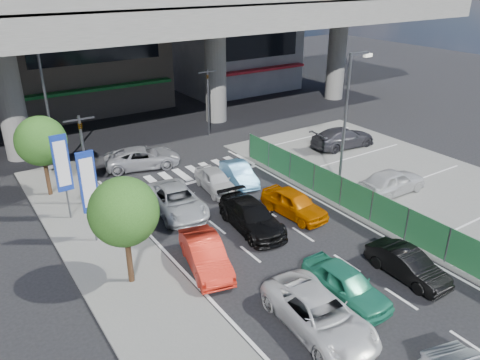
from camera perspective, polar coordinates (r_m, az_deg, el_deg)
ground at (r=20.94m, az=9.76°, el=-11.34°), size 120.00×120.00×0.00m
parking_lot at (r=29.64m, az=22.89°, el=-1.73°), size 12.00×28.00×0.06m
sidewalk_left at (r=20.68m, az=-13.04°, el=-11.97°), size 4.00×30.00×0.12m
fence_run at (r=24.49m, az=17.48°, el=-4.09°), size 0.16×22.00×1.80m
expressway at (r=36.28m, az=-14.66°, el=18.32°), size 64.00×14.00×10.75m
building_center at (r=46.82m, az=-19.34°, el=17.40°), size 14.00×10.90×15.00m
building_east at (r=52.58m, az=-1.06°, el=17.65°), size 12.00×10.90×12.00m
traffic_light_left at (r=26.05m, az=-18.73°, el=4.77°), size 1.60×1.24×5.20m
traffic_light_right at (r=36.61m, az=-3.96°, el=11.39°), size 1.60×1.24×5.20m
street_lamp_right at (r=27.43m, az=13.04°, el=8.22°), size 1.65×0.22×8.00m
street_lamp_left at (r=31.44m, az=-22.27°, el=9.06°), size 1.65×0.22×8.00m
signboard_near at (r=22.50m, az=-17.98°, el=-0.59°), size 0.80×0.14×4.70m
signboard_far at (r=25.13m, az=-20.85°, el=1.61°), size 0.80×0.14×4.70m
tree_near at (r=18.94m, az=-13.98°, el=-3.81°), size 2.80×2.80×4.80m
tree_far at (r=28.24m, az=-23.11°, el=4.38°), size 2.80×2.80×4.80m
sedan_white_mid_left at (r=17.83m, az=9.62°, el=-15.83°), size 2.64×5.12×1.38m
taxi_teal_mid at (r=19.45m, az=12.76°, el=-12.25°), size 1.64×4.06×1.38m
hatch_black_mid_right at (r=21.42m, az=19.75°, el=-9.69°), size 1.36×3.77×1.24m
taxi_orange_left at (r=20.76m, az=-4.24°, el=-9.06°), size 2.40×4.41×1.38m
sedan_black_mid at (r=23.69m, az=1.40°, el=-4.45°), size 2.38×4.92×1.38m
taxi_orange_right at (r=25.12m, az=6.61°, el=-2.84°), size 1.97×4.17×1.38m
wagon_silver_front_left at (r=25.45m, az=-7.73°, el=-2.52°), size 2.80×5.18×1.38m
sedan_white_front_mid at (r=27.78m, az=-3.01°, el=-0.05°), size 1.92×3.91×1.28m
kei_truck_front_right at (r=28.76m, az=-0.14°, el=0.79°), size 1.97×3.87×1.22m
crossing_wagon_silver at (r=31.68m, az=-11.79°, el=2.69°), size 5.39×3.52×1.38m
parked_sedan_white at (r=28.63m, az=18.03°, el=-0.15°), size 4.42×1.84×1.50m
parked_sedan_dgrey at (r=35.32m, az=12.45°, el=5.07°), size 5.18×2.48×1.45m
traffic_cone at (r=27.71m, az=10.77°, el=-1.16°), size 0.32×0.32×0.62m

